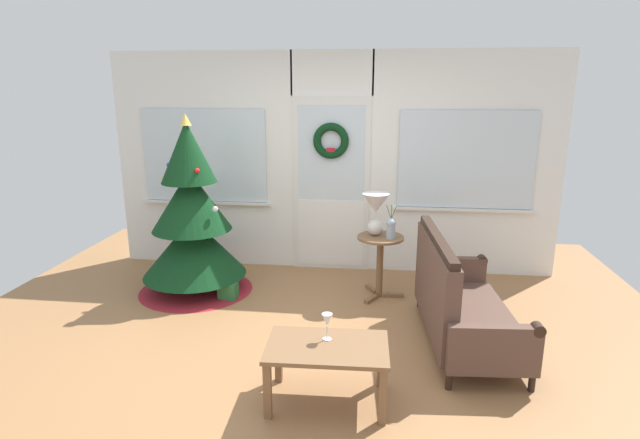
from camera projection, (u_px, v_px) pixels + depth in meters
ground_plane at (306, 350)px, 4.30m from camera, size 6.76×6.76×0.00m
back_wall_with_door at (332, 163)px, 5.97m from camera, size 5.20×0.19×2.55m
christmas_tree at (192, 225)px, 5.39m from camera, size 1.22×1.22×1.89m
settee_sofa at (456, 302)px, 4.35m from camera, size 0.83×1.62×0.96m
side_table at (380, 254)px, 5.29m from camera, size 0.50×0.48×0.66m
table_lamp at (376, 208)px, 5.21m from camera, size 0.28×0.28×0.44m
flower_vase at (391, 227)px, 5.14m from camera, size 0.11×0.10×0.35m
coffee_table at (327, 354)px, 3.52m from camera, size 0.86×0.55×0.43m
wine_glass at (327, 321)px, 3.55m from camera, size 0.08×0.08×0.20m
gift_box at (228, 291)px, 5.32m from camera, size 0.19×0.17×0.19m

